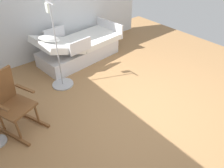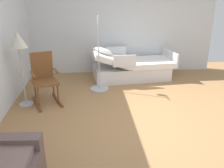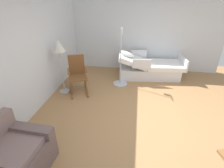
{
  "view_description": "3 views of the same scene",
  "coord_description": "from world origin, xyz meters",
  "views": [
    {
      "loc": [
        -1.87,
        2.19,
        2.66
      ],
      "look_at": [
        0.24,
        0.46,
        0.68
      ],
      "focal_mm": 34.16,
      "sensor_mm": 36.0,
      "label": 1
    },
    {
      "loc": [
        -3.75,
        0.86,
        2.14
      ],
      "look_at": [
        -0.16,
        0.54,
        0.79
      ],
      "focal_mm": 38.9,
      "sensor_mm": 36.0,
      "label": 2
    },
    {
      "loc": [
        -3.16,
        0.23,
        2.44
      ],
      "look_at": [
        0.19,
        0.73,
        0.71
      ],
      "focal_mm": 27.62,
      "sensor_mm": 36.0,
      "label": 3
    }
  ],
  "objects": [
    {
      "name": "ground_plane",
      "position": [
        0.0,
        0.0,
        0.0
      ],
      "size": [
        7.4,
        7.4,
        0.0
      ],
      "primitive_type": "plane",
      "color": "#9E7247"
    },
    {
      "name": "rocking_chair",
      "position": [
        1.01,
        1.82,
        0.5
      ],
      "size": [
        0.88,
        0.72,
        1.05
      ],
      "color": "brown",
      "rests_on": "ground"
    },
    {
      "name": "hospital_bed",
      "position": [
        2.32,
        -0.19,
        0.29
      ],
      "size": [
        1.17,
        2.2,
        0.92
      ],
      "color": "silver",
      "rests_on": "ground"
    },
    {
      "name": "iv_pole",
      "position": [
        1.6,
        0.68,
        0.25
      ],
      "size": [
        0.44,
        0.44,
        1.69
      ],
      "color": "#B2B5BA",
      "rests_on": "ground"
    }
  ]
}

